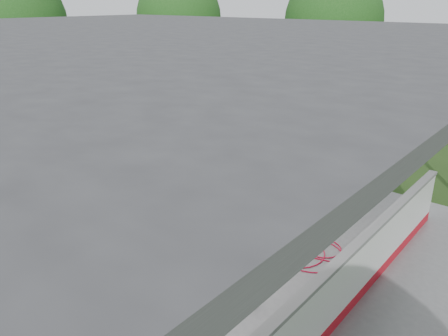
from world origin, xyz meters
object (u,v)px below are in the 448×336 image
Objects in this scene: horse at (202,174)px; handler at (228,200)px; wash_bucket at (250,253)px; dasher_board at (348,282)px.

handler reaches higher than horse.
handler is at bearing -117.99° from horse.
handler reaches higher than wash_bucket.
horse is at bearing -127.48° from handler.
horse is 5.11× the size of wash_bucket.
handler is 4.43× the size of wash_bucket.
dasher_board is at bearing -4.82° from wash_bucket.
horse is 1.15× the size of handler.
dasher_board is 2.01m from wash_bucket.
dasher_board is 20.62× the size of wash_bucket.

